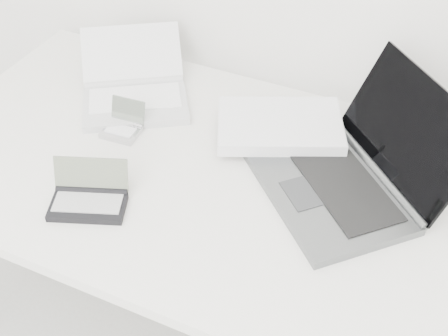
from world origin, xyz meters
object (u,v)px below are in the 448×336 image
at_px(laptop_large, 322,153).
at_px(palmtop_charcoal, 89,198).
at_px(desk, 243,195).
at_px(netbook_open_white, 134,90).

relative_size(laptop_large, palmtop_charcoal, 3.34).
height_order(desk, palmtop_charcoal, palmtop_charcoal).
relative_size(netbook_open_white, palmtop_charcoal, 2.16).
distance_m(desk, palmtop_charcoal, 0.35).
xyz_separation_m(desk, netbook_open_white, (-0.40, 0.18, 0.07)).
bearing_deg(netbook_open_white, palmtop_charcoal, -105.87).
bearing_deg(netbook_open_white, laptop_large, -38.92).
height_order(laptop_large, netbook_open_white, laptop_large).
distance_m(desk, netbook_open_white, 0.44).
height_order(desk, netbook_open_white, netbook_open_white).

